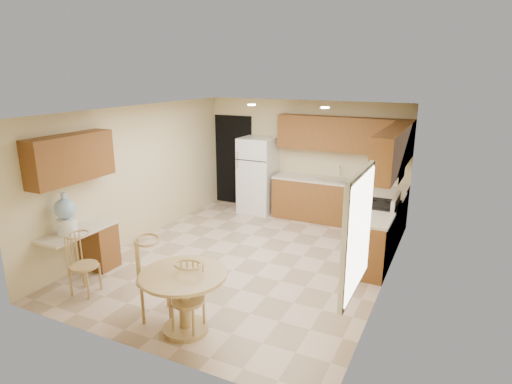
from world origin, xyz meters
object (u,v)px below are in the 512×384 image
at_px(refrigerator, 258,175).
at_px(chair_table_b, 183,296).
at_px(stove, 377,228).
at_px(chair_table_a, 148,273).
at_px(water_crock, 66,216).
at_px(chair_desk, 78,260).
at_px(dining_table, 184,294).

bearing_deg(refrigerator, chair_table_b, -74.75).
distance_m(stove, chair_table_a, 4.02).
height_order(stove, water_crock, water_crock).
relative_size(refrigerator, stove, 1.55).
distance_m(chair_table_a, chair_desk, 1.28).
xyz_separation_m(refrigerator, water_crock, (-1.05, -4.28, 0.21)).
height_order(chair_table_a, water_crock, water_crock).
bearing_deg(dining_table, chair_table_a, 177.46).
bearing_deg(chair_table_b, water_crock, -16.15).
bearing_deg(stove, chair_table_a, -123.23).
distance_m(refrigerator, chair_desk, 4.58).
height_order(refrigerator, stove, refrigerator).
distance_m(refrigerator, chair_table_a, 4.63).
bearing_deg(refrigerator, chair_table_a, -81.58).
xyz_separation_m(chair_table_a, chair_desk, (-1.28, 0.04, -0.10)).
bearing_deg(refrigerator, water_crock, -103.79).
height_order(refrigerator, chair_desk, refrigerator).
bearing_deg(chair_table_b, stove, -121.02).
xyz_separation_m(stove, chair_table_b, (-1.60, -3.46, 0.06)).
distance_m(refrigerator, stove, 3.15).
distance_m(refrigerator, dining_table, 4.77).
height_order(stove, chair_table_b, stove).
relative_size(chair_table_b, water_crock, 1.38).
height_order(dining_table, chair_table_b, chair_table_b).
relative_size(refrigerator, chair_table_a, 1.59).
bearing_deg(chair_table_a, chair_table_b, 37.43).
relative_size(stove, chair_table_b, 1.25).
height_order(stove, chair_desk, stove).
relative_size(dining_table, water_crock, 1.65).
xyz_separation_m(chair_table_b, water_crock, (-2.33, 0.41, 0.52)).
height_order(dining_table, chair_table_a, chair_table_a).
height_order(refrigerator, chair_table_a, refrigerator).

